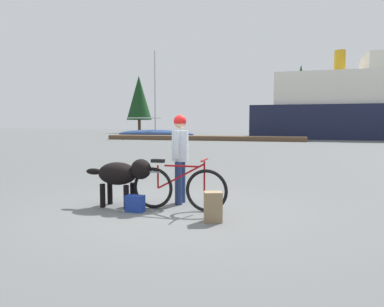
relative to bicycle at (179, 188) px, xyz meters
name	(u,v)px	position (x,y,z in m)	size (l,w,h in m)	color
ground_plane	(163,211)	(-0.25, -0.13, -0.41)	(160.00, 160.00, 0.00)	#595B5B
bicycle	(179,188)	(0.00, 0.00, 0.00)	(1.77, 0.44, 0.93)	black
person_cyclist	(180,150)	(-0.13, 0.51, 0.63)	(0.32, 0.53, 1.72)	navy
dog	(122,174)	(-1.09, -0.04, 0.21)	(1.32, 0.50, 0.91)	black
backpack	(213,207)	(0.76, -0.57, -0.17)	(0.28, 0.20, 0.48)	#8C7251
handbag_pannier	(135,204)	(-0.70, -0.32, -0.26)	(0.32, 0.18, 0.29)	navy
dock_pier	(203,138)	(-6.00, 25.81, -0.21)	(18.36, 2.11, 0.40)	brown
ferry_boat	(368,107)	(9.27, 33.42, 2.76)	(22.65, 8.53, 8.94)	#191E38
sailboat_moored	(155,134)	(-11.58, 27.93, 0.09)	(8.20, 2.30, 8.86)	navy
pine_tree_far_left	(139,98)	(-21.85, 46.80, 5.19)	(4.01, 4.01, 9.14)	#4C331E
pine_tree_center	(300,91)	(2.93, 45.80, 5.54)	(3.07, 3.07, 9.63)	#4C331E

